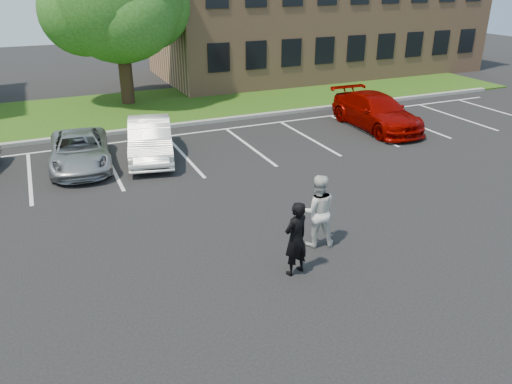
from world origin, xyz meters
The scene contains 10 objects.
ground_plane centered at (0.00, 0.00, 0.00)m, with size 90.00×90.00×0.00m, color black.
curb centered at (0.00, 12.00, 0.07)m, with size 40.00×0.30×0.15m, color gray.
grass_strip centered at (0.00, 16.00, 0.04)m, with size 44.00×8.00×0.08m, color #1E430D.
stall_lines centered at (1.40, 8.95, 0.01)m, with size 34.00×5.36×0.01m.
office_building centered at (14.00, 21.99, 4.16)m, with size 22.40×10.40×8.30m.
man_black_suit centered at (0.05, -1.16, 0.93)m, with size 0.68×0.44×1.85m, color black.
man_white_shirt centered at (1.20, -0.18, 0.98)m, with size 0.96×0.74×1.97m, color silver.
car_silver_minivan centered at (-3.79, 8.36, 0.62)m, with size 2.07×4.49×1.25m, color #989A9F.
car_white_sedan centered at (-1.21, 8.26, 0.74)m, with size 1.58×4.52×1.49m, color white.
car_red_compact centered at (9.15, 8.07, 0.77)m, with size 2.15×5.28×1.53m, color #870400.
Camera 1 is at (-4.91, -10.06, 6.59)m, focal length 35.00 mm.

